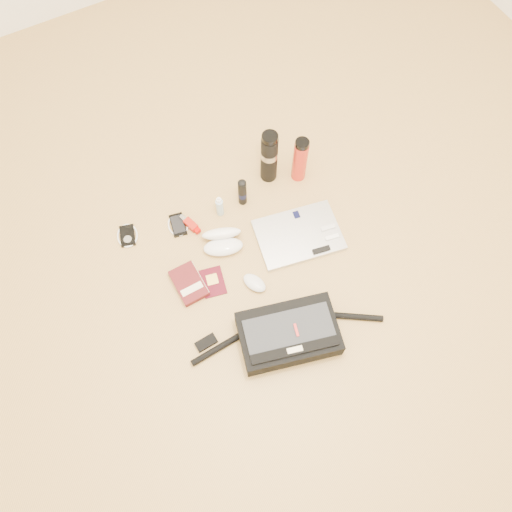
# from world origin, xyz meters

# --- Properties ---
(ground) EXTENTS (4.00, 4.00, 0.00)m
(ground) POSITION_xyz_m (0.00, 0.00, 0.00)
(ground) COLOR tan
(ground) RESTS_ON ground
(messenger_bag) EXTENTS (0.79, 0.34, 0.11)m
(messenger_bag) POSITION_xyz_m (-0.06, -0.26, 0.05)
(messenger_bag) COLOR black
(messenger_bag) RESTS_ON ground
(laptop) EXTENTS (0.42, 0.33, 0.04)m
(laptop) POSITION_xyz_m (0.22, 0.12, 0.01)
(laptop) COLOR #BCBCBF
(laptop) RESTS_ON ground
(book) EXTENTS (0.12, 0.18, 0.03)m
(book) POSITION_xyz_m (-0.31, 0.15, 0.02)
(book) COLOR #4C1114
(book) RESTS_ON ground
(passport) EXTENTS (0.13, 0.15, 0.01)m
(passport) POSITION_xyz_m (-0.22, 0.11, 0.00)
(passport) COLOR #450612
(passport) RESTS_ON ground
(mouse) EXTENTS (0.10, 0.13, 0.04)m
(mouse) POSITION_xyz_m (-0.06, 0.01, 0.02)
(mouse) COLOR silver
(mouse) RESTS_ON ground
(sunglasses_case) EXTENTS (0.22, 0.20, 0.10)m
(sunglasses_case) POSITION_xyz_m (-0.10, 0.25, 0.04)
(sunglasses_case) COLOR white
(sunglasses_case) RESTS_ON ground
(ipod) EXTENTS (0.12, 0.12, 0.01)m
(ipod) POSITION_xyz_m (-0.46, 0.50, 0.01)
(ipod) COLOR black
(ipod) RESTS_ON ground
(phone) EXTENTS (0.11, 0.13, 0.01)m
(phone) POSITION_xyz_m (-0.23, 0.44, 0.01)
(phone) COLOR black
(phone) RESTS_ON ground
(inhaler) EXTENTS (0.06, 0.12, 0.03)m
(inhaler) POSITION_xyz_m (-0.18, 0.41, 0.02)
(inhaler) COLOR #A2190D
(inhaler) RESTS_ON ground
(spray_bottle) EXTENTS (0.04, 0.04, 0.13)m
(spray_bottle) POSITION_xyz_m (-0.03, 0.40, 0.06)
(spray_bottle) COLOR #A0C5D9
(spray_bottle) RESTS_ON ground
(aerosol_can) EXTENTS (0.05, 0.05, 0.17)m
(aerosol_can) POSITION_xyz_m (0.09, 0.41, 0.08)
(aerosol_can) COLOR black
(aerosol_can) RESTS_ON ground
(thermos_black) EXTENTS (0.10, 0.10, 0.30)m
(thermos_black) POSITION_xyz_m (0.26, 0.48, 0.15)
(thermos_black) COLOR black
(thermos_black) RESTS_ON ground
(thermos_red) EXTENTS (0.08, 0.08, 0.26)m
(thermos_red) POSITION_xyz_m (0.39, 0.41, 0.13)
(thermos_red) COLOR red
(thermos_red) RESTS_ON ground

